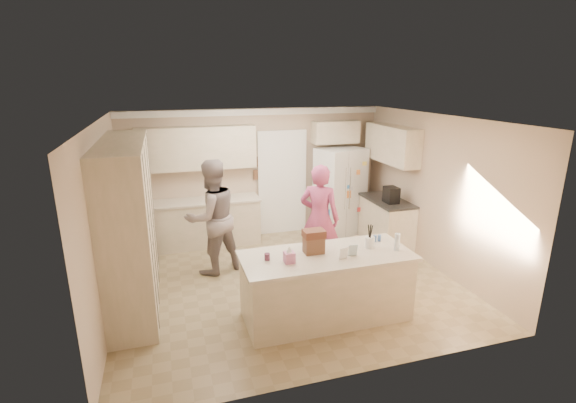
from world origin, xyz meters
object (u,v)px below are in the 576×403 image
object	(u,v)px
coffee_maker	(391,195)
tissue_box	(289,257)
utensil_crock	(370,242)
teen_boy	(212,217)
dollhouse_body	(314,245)
island_base	(326,287)
teen_girl	(319,218)
refrigerator	(340,191)

from	to	relation	value
coffee_maker	tissue_box	size ratio (longest dim) A/B	2.14
utensil_crock	teen_boy	distance (m)	2.65
coffee_maker	dollhouse_body	size ratio (longest dim) A/B	1.15
island_base	teen_girl	distance (m)	1.57
teen_boy	coffee_maker	bearing A→B (deg)	158.42
teen_girl	tissue_box	bearing A→B (deg)	92.47
coffee_maker	utensil_crock	size ratio (longest dim) A/B	2.00
island_base	tissue_box	size ratio (longest dim) A/B	15.71
dollhouse_body	teen_girl	xyz separation A→B (m)	(0.59, 1.33, -0.12)
coffee_maker	teen_girl	distance (m)	1.69
refrigerator	tissue_box	bearing A→B (deg)	-140.12
teen_girl	refrigerator	bearing A→B (deg)	-88.45
teen_boy	refrigerator	bearing A→B (deg)	179.87
refrigerator	dollhouse_body	world-z (taller)	refrigerator
coffee_maker	teen_girl	bearing A→B (deg)	-163.61
refrigerator	dollhouse_body	xyz separation A→B (m)	(-1.64, -2.89, 0.14)
island_base	teen_boy	bearing A→B (deg)	124.59
utensil_crock	teen_girl	world-z (taller)	teen_girl
coffee_maker	utensil_crock	distance (m)	2.32
coffee_maker	utensil_crock	bearing A→B (deg)	-127.12
tissue_box	teen_boy	xyz separation A→B (m)	(-0.73, 1.96, -0.03)
coffee_maker	tissue_box	world-z (taller)	coffee_maker
teen_boy	teen_girl	distance (m)	1.78
coffee_maker	teen_boy	bearing A→B (deg)	-179.31
teen_girl	coffee_maker	bearing A→B (deg)	-128.18
refrigerator	island_base	world-z (taller)	refrigerator
tissue_box	teen_boy	size ratio (longest dim) A/B	0.07
island_base	teen_boy	world-z (taller)	teen_boy
teen_boy	tissue_box	bearing A→B (deg)	88.23
coffee_maker	dollhouse_body	distance (m)	2.84
island_base	tissue_box	distance (m)	0.79
island_base	utensil_crock	world-z (taller)	utensil_crock
utensil_crock	tissue_box	bearing A→B (deg)	-172.87
island_base	refrigerator	bearing A→B (deg)	63.53
refrigerator	teen_boy	distance (m)	2.99
tissue_box	teen_boy	world-z (taller)	teen_boy
dollhouse_body	teen_girl	distance (m)	1.46
utensil_crock	teen_boy	size ratio (longest dim) A/B	0.08
utensil_crock	tissue_box	size ratio (longest dim) A/B	1.07
coffee_maker	tissue_box	distance (m)	3.28
island_base	dollhouse_body	xyz separation A→B (m)	(-0.15, 0.10, 0.60)
refrigerator	utensil_crock	size ratio (longest dim) A/B	12.00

